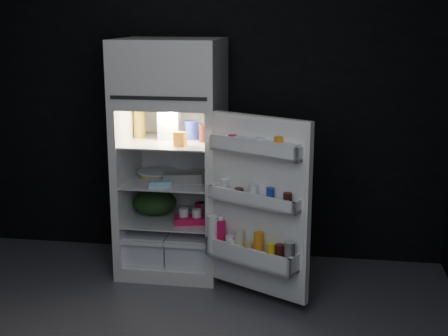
% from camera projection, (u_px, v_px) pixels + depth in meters
% --- Properties ---
extents(wall_back, '(4.00, 0.00, 2.70)m').
position_uv_depth(wall_back, '(196.00, 91.00, 4.99)').
color(wall_back, black).
rests_on(wall_back, ground).
extents(refrigerator, '(0.76, 0.71, 1.78)m').
position_uv_depth(refrigerator, '(172.00, 149.00, 4.74)').
color(refrigerator, white).
rests_on(refrigerator, ground).
extents(fridge_door, '(0.72, 0.51, 1.22)m').
position_uv_depth(fridge_door, '(257.00, 209.00, 4.16)').
color(fridge_door, white).
rests_on(fridge_door, ground).
extents(milk_jug, '(0.17, 0.17, 0.24)m').
position_uv_depth(milk_jug, '(169.00, 123.00, 4.72)').
color(milk_jug, white).
rests_on(milk_jug, refrigerator).
extents(mayo_jar, '(0.13, 0.13, 0.14)m').
position_uv_depth(mayo_jar, '(192.00, 130.00, 4.73)').
color(mayo_jar, navy).
rests_on(mayo_jar, refrigerator).
extents(jam_jar, '(0.12, 0.12, 0.13)m').
position_uv_depth(jam_jar, '(206.00, 133.00, 4.63)').
color(jam_jar, black).
rests_on(jam_jar, refrigerator).
extents(amber_bottle, '(0.09, 0.09, 0.22)m').
position_uv_depth(amber_bottle, '(140.00, 123.00, 4.80)').
color(amber_bottle, gold).
rests_on(amber_bottle, refrigerator).
extents(small_carton, '(0.10, 0.08, 0.10)m').
position_uv_depth(small_carton, '(180.00, 139.00, 4.50)').
color(small_carton, orange).
rests_on(small_carton, refrigerator).
extents(egg_carton, '(0.30, 0.17, 0.07)m').
position_uv_depth(egg_carton, '(183.00, 178.00, 4.65)').
color(egg_carton, gray).
rests_on(egg_carton, refrigerator).
extents(pie, '(0.34, 0.34, 0.04)m').
position_uv_depth(pie, '(158.00, 175.00, 4.81)').
color(pie, tan).
rests_on(pie, refrigerator).
extents(flat_package, '(0.19, 0.14, 0.04)m').
position_uv_depth(flat_package, '(159.00, 184.00, 4.55)').
color(flat_package, '#8BC5D7').
rests_on(flat_package, refrigerator).
extents(wrapped_pkg, '(0.14, 0.12, 0.05)m').
position_uv_depth(wrapped_pkg, '(200.00, 173.00, 4.82)').
color(wrapped_pkg, beige).
rests_on(wrapped_pkg, refrigerator).
extents(produce_bag, '(0.39, 0.35, 0.20)m').
position_uv_depth(produce_bag, '(155.00, 202.00, 4.86)').
color(produce_bag, '#193815').
rests_on(produce_bag, refrigerator).
extents(yogurt_tray, '(0.28, 0.20, 0.05)m').
position_uv_depth(yogurt_tray, '(192.00, 220.00, 4.67)').
color(yogurt_tray, '#D11145').
rests_on(yogurt_tray, refrigerator).
extents(small_can_red, '(0.10, 0.10, 0.09)m').
position_uv_depth(small_can_red, '(200.00, 208.00, 4.89)').
color(small_can_red, '#D11145').
rests_on(small_can_red, refrigerator).
extents(small_can_silver, '(0.08, 0.08, 0.09)m').
position_uv_depth(small_can_silver, '(204.00, 208.00, 4.89)').
color(small_can_silver, silver).
rests_on(small_can_silver, refrigerator).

